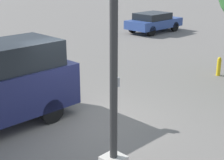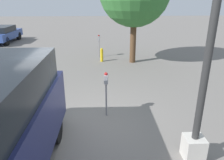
% 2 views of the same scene
% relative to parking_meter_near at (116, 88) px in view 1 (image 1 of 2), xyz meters
% --- Properties ---
extents(ground_plane, '(80.00, 80.00, 0.00)m').
position_rel_parking_meter_near_xyz_m(ground_plane, '(0.56, -0.63, -1.04)').
color(ground_plane, slate).
extents(parking_meter_near, '(0.21, 0.13, 1.41)m').
position_rel_parking_meter_near_xyz_m(parking_meter_near, '(0.00, 0.00, 0.00)').
color(parking_meter_near, gray).
rests_on(parking_meter_near, ground).
extents(lamp_post, '(0.44, 0.44, 6.01)m').
position_rel_parking_meter_near_xyz_m(lamp_post, '(2.06, 1.90, 0.87)').
color(lamp_post, beige).
rests_on(lamp_post, ground).
extents(car_distant, '(4.09, 1.95, 1.33)m').
position_rel_parking_meter_near_xyz_m(car_distant, '(-12.22, -8.09, -0.32)').
color(car_distant, '#2D478C').
rests_on(car_distant, ground).
extents(fire_hydrant, '(0.17, 0.17, 0.78)m').
position_rel_parking_meter_near_xyz_m(fire_hydrant, '(-6.16, -0.08, -0.65)').
color(fire_hydrant, gold).
rests_on(fire_hydrant, ground).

